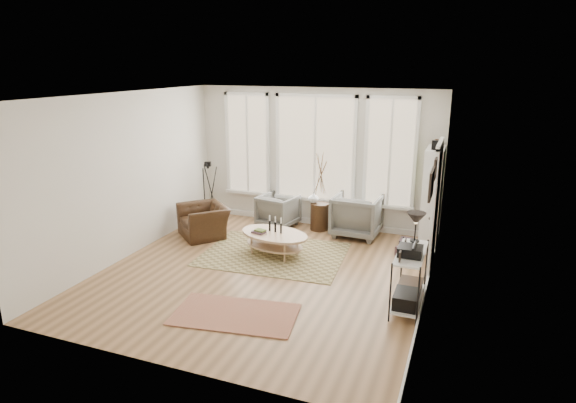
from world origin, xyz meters
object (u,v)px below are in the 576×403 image
at_px(bookcase, 432,198).
at_px(low_shelf, 410,273).
at_px(armchair_left, 278,211).
at_px(armchair_right, 357,215).
at_px(accent_chair, 204,221).
at_px(coffee_table, 274,238).
at_px(side_table, 320,194).

height_order(bookcase, low_shelf, bookcase).
xyz_separation_m(armchair_left, armchair_right, (1.70, 0.02, 0.08)).
relative_size(armchair_right, accent_chair, 0.97).
distance_m(armchair_left, accent_chair, 1.61).
xyz_separation_m(coffee_table, accent_chair, (-1.70, 0.42, -0.01)).
xyz_separation_m(bookcase, low_shelf, (-0.06, -2.52, -0.44)).
relative_size(coffee_table, armchair_right, 1.57).
bearing_deg(accent_chair, low_shelf, 21.52).
bearing_deg(armchair_right, coffee_table, 54.93).
bearing_deg(coffee_table, accent_chair, 166.18).
bearing_deg(coffee_table, armchair_right, 52.65).
relative_size(bookcase, side_table, 1.29).
distance_m(side_table, accent_chair, 2.43).
height_order(armchair_left, accent_chair, armchair_left).
xyz_separation_m(side_table, accent_chair, (-2.06, -1.19, -0.45)).
bearing_deg(accent_chair, coffee_table, 27.52).
distance_m(bookcase, accent_chair, 4.45).
height_order(armchair_left, armchair_right, armchair_right).
bearing_deg(armchair_right, armchair_left, 3.03).
xyz_separation_m(armchair_left, side_table, (0.89, 0.09, 0.42)).
bearing_deg(armchair_right, low_shelf, 119.45).
bearing_deg(low_shelf, coffee_table, 156.38).
bearing_deg(side_table, low_shelf, -51.43).
height_order(armchair_right, side_table, side_table).
bearing_deg(coffee_table, bookcase, 28.59).
xyz_separation_m(low_shelf, armchair_left, (-3.06, 2.63, -0.17)).
bearing_deg(bookcase, side_table, 174.87).
height_order(coffee_table, accent_chair, accent_chair).
distance_m(coffee_table, armchair_left, 1.61).
relative_size(low_shelf, side_table, 0.82).
bearing_deg(bookcase, coffee_table, -151.41).
height_order(bookcase, accent_chair, bookcase).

